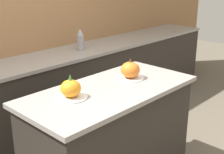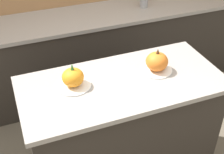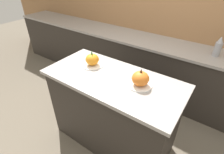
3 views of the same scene
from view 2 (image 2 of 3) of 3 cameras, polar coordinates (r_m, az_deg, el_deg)
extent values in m
cube|color=#2D2823|center=(2.42, 1.72, -10.15)|extent=(1.34, 0.60, 0.90)
cube|color=gray|center=(2.11, 1.94, -1.25)|extent=(1.40, 0.66, 0.03)
cube|color=#2D2823|center=(3.32, -6.21, 3.46)|extent=(6.00, 0.56, 0.86)
cube|color=gray|center=(3.11, -6.73, 10.48)|extent=(6.00, 0.60, 0.03)
cylinder|color=white|center=(2.08, -7.03, -1.51)|extent=(0.23, 0.23, 0.01)
ellipsoid|color=orange|center=(2.04, -7.16, -0.05)|extent=(0.14, 0.14, 0.12)
cone|color=#38702D|center=(1.99, -7.32, 1.84)|extent=(0.03, 0.03, 0.05)
cylinder|color=white|center=(2.23, 8.06, 1.31)|extent=(0.23, 0.23, 0.01)
ellipsoid|color=orange|center=(2.20, 8.21, 2.82)|extent=(0.16, 0.16, 0.13)
cone|color=#4C2D14|center=(2.15, 8.39, 4.66)|extent=(0.03, 0.03, 0.04)
camera|label=1|loc=(0.99, -90.28, -29.83)|focal=50.00mm
camera|label=3|loc=(1.57, 53.97, 10.61)|focal=28.00mm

